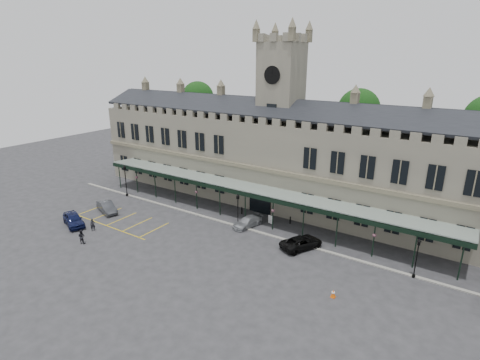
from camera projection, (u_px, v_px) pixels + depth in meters
The scene contains 21 objects.
ground at pixel (211, 244), 42.40m from camera, with size 140.00×140.00×0.00m, color #2C2C2F.
station_building at pixel (279, 159), 52.99m from camera, with size 60.00×10.36×17.30m.
clock_tower at pixel (280, 112), 50.99m from camera, with size 5.60×5.60×24.80m.
canopy at pixel (246, 204), 47.57m from camera, with size 50.00×4.10×4.30m.
kerb at pixel (238, 226), 46.74m from camera, with size 60.00×0.40×0.12m, color gray.
parking_markings at pixel (118, 220), 48.55m from camera, with size 16.00×6.00×0.01m, color gold, non-canonical shape.
tree_behind_left at pixel (198, 99), 69.75m from camera, with size 6.00×6.00×16.00m.
tree_behind_mid at pixel (359, 111), 54.03m from camera, with size 6.00×6.00×16.00m.
lamp_post_left at pixel (125, 178), 56.25m from camera, with size 0.46×0.46×4.90m.
lamp_post_mid at pixel (238, 208), 45.78m from camera, with size 0.42×0.42×4.44m.
lamp_post_right at pixel (417, 255), 35.21m from camera, with size 0.39×0.39×4.10m.
traffic_cone at pixel (333, 294), 32.89m from camera, with size 0.46×0.46×0.73m.
sign_board at pixel (270, 220), 47.51m from camera, with size 0.63×0.15×1.08m.
bollard_left at pixel (242, 211), 50.35m from camera, with size 0.18×0.18×0.99m, color black.
bollard_right at pixel (290, 220), 47.43m from camera, with size 0.17×0.17×0.94m, color black.
car_left_a at pixel (74, 219), 46.89m from camera, with size 1.90×4.72×1.61m, color #0C1239.
car_left_b at pixel (107, 207), 50.95m from camera, with size 1.55×4.46×1.47m, color #34363B.
car_taxi at pixel (248, 222), 46.61m from camera, with size 1.75×4.30×1.25m, color #989BA0.
car_van at pixel (301, 242), 41.28m from camera, with size 2.26×4.91×1.36m, color black.
person_a at pixel (93, 225), 45.39m from camera, with size 0.58×0.38×1.58m, color black.
person_b at pixel (82, 237), 42.30m from camera, with size 0.81×0.63×1.67m, color black.
Camera 1 is at (23.73, -29.89, 20.11)m, focal length 28.00 mm.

